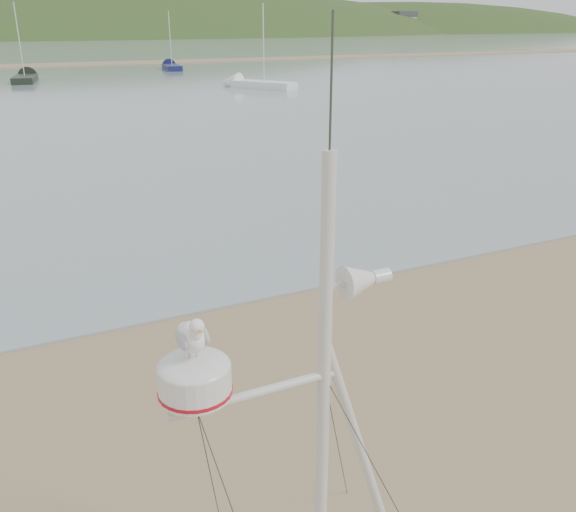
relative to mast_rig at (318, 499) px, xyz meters
name	(u,v)px	position (x,y,z in m)	size (l,w,h in m)	color
hill_ridge	(41,94)	(16.96, 236.76, -20.84)	(620.00, 180.00, 80.00)	#223716
mast_rig	(318,499)	(0.00, 0.00, 0.00)	(2.10, 2.24, 4.73)	beige
sailboat_white_near	(246,84)	(15.89, 40.22, -0.84)	(4.78, 6.11, 6.30)	white
sailboat_dark_mid	(27,77)	(1.67, 53.44, -0.84)	(2.67, 6.74, 6.54)	black
sailboat_blue_far	(170,66)	(15.88, 60.75, -0.84)	(2.28, 6.14, 6.00)	#131843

